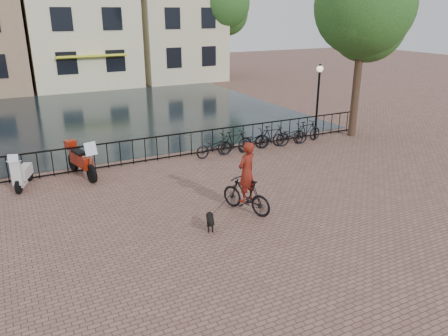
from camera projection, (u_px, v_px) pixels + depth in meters
name	position (u px, v px, depth m)	size (l,w,h in m)	color
ground	(276.00, 246.00, 11.34)	(100.00, 100.00, 0.00)	brown
canal_water	(115.00, 114.00, 25.84)	(20.00, 20.00, 0.00)	black
railing	(169.00, 147.00, 17.87)	(20.00, 0.05, 1.02)	black
canal_house_mid	(76.00, 9.00, 34.68)	(8.00, 9.50, 11.80)	beige
canal_house_right	(170.00, 0.00, 37.85)	(7.00, 9.00, 13.30)	#BCB68C
tree_near_right	(365.00, 6.00, 19.35)	(4.48, 4.48, 8.24)	black
tree_far_right	(222.00, 3.00, 36.93)	(4.76, 4.76, 8.76)	black
lamp_post	(318.00, 89.00, 19.97)	(0.30, 0.30, 3.45)	black
cyclist	(246.00, 182.00, 12.98)	(1.20, 1.94, 2.57)	black
dog	(210.00, 221.00, 12.14)	(0.50, 0.78, 0.50)	black
motorcycle	(81.00, 156.00, 15.87)	(1.00, 2.23, 1.55)	#9B1D0B
scooter	(22.00, 167.00, 14.95)	(0.94, 1.59, 1.42)	beige
parked_bike_0	(215.00, 146.00, 18.16)	(0.60, 1.72, 0.90)	black
parked_bike_1	(235.00, 142.00, 18.55)	(0.47, 1.66, 1.00)	black
parked_bike_2	(254.00, 140.00, 18.97)	(0.60, 1.72, 0.90)	black
parked_bike_3	(272.00, 137.00, 19.36)	(0.47, 1.66, 1.00)	black
parked_bike_4	(290.00, 135.00, 19.78)	(0.60, 1.72, 0.90)	black
parked_bike_5	(307.00, 132.00, 20.17)	(0.47, 1.66, 1.00)	black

